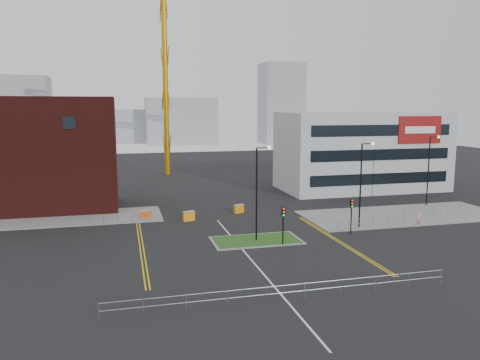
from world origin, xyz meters
name	(u,v)px	position (x,y,z in m)	size (l,w,h in m)	color
ground	(260,270)	(0.00, 0.00, 0.00)	(200.00, 200.00, 0.00)	black
pavement_left	(37,220)	(-20.00, 22.00, 0.06)	(28.00, 8.00, 0.12)	slate
pavement_right	(403,215)	(22.00, 14.00, 0.06)	(24.00, 10.00, 0.12)	slate
island_kerb	(256,240)	(2.00, 8.00, 0.04)	(8.60, 4.60, 0.08)	slate
grass_island	(256,240)	(2.00, 8.00, 0.06)	(8.00, 4.00, 0.12)	#264E1A
brick_building	(15,156)	(-22.97, 28.00, 6.85)	(24.20, 10.07, 14.24)	#411110
office_block	(361,151)	(26.01, 31.97, 6.00)	(25.00, 12.20, 12.00)	#ADAFB2
tower_crane	(195,26)	(3.41, 53.29, 27.31)	(50.84, 16.92, 39.68)	#B9790A
streetlamp_island	(259,186)	(2.22, 8.00, 5.41)	(1.46, 0.36, 9.18)	black
streetlamp_right_near	(363,178)	(14.22, 10.00, 5.41)	(1.46, 0.36, 9.18)	black
streetlamp_right_far	(430,165)	(28.22, 18.00, 5.41)	(1.46, 0.36, 9.18)	black
traffic_light_island	(283,218)	(4.00, 5.98, 2.57)	(0.28, 0.33, 3.65)	black
traffic_light_right	(352,209)	(12.00, 7.98, 2.57)	(0.28, 0.33, 3.65)	black
railing_front	(286,289)	(0.00, -6.00, 0.78)	(24.05, 0.05, 1.10)	gray
railing_left	(118,218)	(-11.00, 18.00, 0.74)	(6.05, 0.05, 1.10)	gray
railing_right	(405,214)	(20.50, 11.50, 0.78)	(19.05, 5.05, 1.10)	gray
centre_line	(253,262)	(0.00, 2.00, 0.01)	(0.15, 30.00, 0.01)	silver
yellow_left_a	(139,243)	(-9.00, 10.00, 0.01)	(0.12, 24.00, 0.01)	gold
yellow_left_b	(143,243)	(-8.70, 10.00, 0.01)	(0.12, 24.00, 0.01)	gold
yellow_right_a	(337,241)	(9.50, 6.00, 0.01)	(0.12, 20.00, 0.01)	gold
yellow_right_b	(340,241)	(9.80, 6.00, 0.01)	(0.12, 20.00, 0.01)	gold
skyline_a	(19,113)	(-40.00, 120.00, 11.00)	(18.00, 12.00, 22.00)	gray
skyline_b	(181,121)	(10.00, 130.00, 8.00)	(24.00, 12.00, 16.00)	gray
skyline_c	(281,104)	(45.00, 125.00, 14.00)	(14.00, 12.00, 28.00)	gray
skyline_d	(128,126)	(-8.00, 140.00, 6.00)	(30.00, 12.00, 12.00)	gray
pedestrian	(419,218)	(20.56, 8.98, 0.90)	(0.66, 0.43, 1.81)	pink
barrier_left	(146,215)	(-7.90, 19.75, 0.51)	(1.18, 0.73, 0.95)	#F1530D
barrier_mid	(189,216)	(-3.20, 17.58, 0.61)	(1.39, 0.75, 1.12)	orange
barrier_right	(239,208)	(3.28, 20.08, 0.57)	(1.32, 0.79, 1.05)	orange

